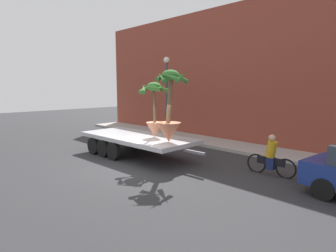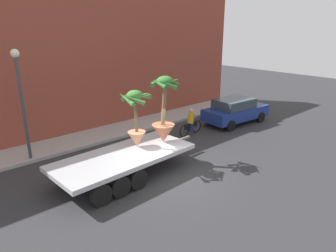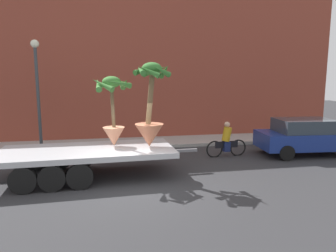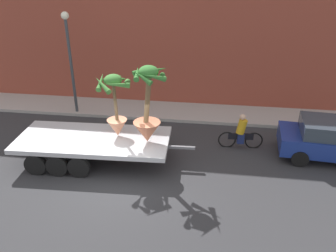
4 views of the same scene
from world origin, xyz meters
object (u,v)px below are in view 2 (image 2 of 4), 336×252
potted_palm_rear (136,119)px  cyclist (191,123)px  street_lamp (21,91)px  flatbed_trailer (119,161)px  potted_palm_middle (164,116)px  parked_car (235,110)px

potted_palm_rear → cyclist: 5.24m
street_lamp → flatbed_trailer: bearing=-63.0°
potted_palm_rear → potted_palm_middle: size_ratio=0.84×
potted_palm_middle → cyclist: (3.51, 1.76, -1.50)m
flatbed_trailer → cyclist: 6.16m
flatbed_trailer → parked_car: 9.57m
flatbed_trailer → cyclist: (5.90, 1.79, -0.10)m
potted_palm_rear → potted_palm_middle: bearing=-12.6°
cyclist → street_lamp: bearing=163.8°
flatbed_trailer → potted_palm_rear: size_ratio=2.79×
potted_palm_rear → potted_palm_middle: potted_palm_middle is taller
parked_car → potted_palm_rear: bearing=-172.4°
cyclist → parked_car: 3.59m
street_lamp → cyclist: bearing=-16.2°
potted_palm_middle → parked_car: 7.34m
flatbed_trailer → cyclist: size_ratio=3.71×
cyclist → parked_car: bearing=-5.9°
potted_palm_rear → potted_palm_middle: 1.30m
potted_palm_rear → parked_car: (8.35, 1.11, -1.40)m
potted_palm_rear → street_lamp: size_ratio=0.51×
cyclist → street_lamp: size_ratio=0.38×
cyclist → flatbed_trailer: bearing=-163.1°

